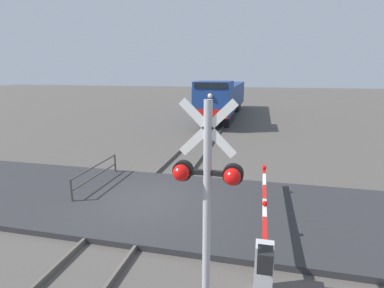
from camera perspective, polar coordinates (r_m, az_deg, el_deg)
name	(u,v)px	position (r m, az deg, el deg)	size (l,w,h in m)	color
ground_plane	(147,204)	(10.46, -8.56, -11.26)	(160.00, 160.00, 0.00)	#514C47
rail_track_left	(128,200)	(10.70, -12.22, -10.40)	(0.08, 80.00, 0.15)	#59544C
rail_track_right	(167,204)	(10.20, -4.75, -11.36)	(0.08, 80.00, 0.15)	#59544C
road_surface	(147,202)	(10.42, -8.58, -10.85)	(36.00, 5.26, 0.17)	#2D2D30
locomotive	(224,97)	(29.92, 6.22, 8.95)	(2.76, 17.42, 3.67)	black
crossing_signal	(207,190)	(5.01, 2.87, -8.75)	(1.18, 0.33, 3.99)	#ADADB2
crossing_gate	(264,239)	(7.15, 13.64, -17.22)	(0.36, 5.91, 1.22)	silver
guard_railing	(96,173)	(11.94, -17.96, -5.32)	(0.08, 3.16, 0.95)	#4C4742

